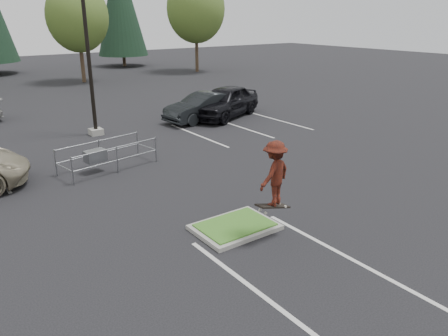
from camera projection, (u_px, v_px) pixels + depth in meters
ground at (235, 229)px, 12.04m from camera, size 120.00×120.00×0.00m
grass_median at (235, 227)px, 12.02m from camera, size 2.20×1.60×0.16m
stall_lines at (106, 177)px, 15.91m from camera, size 22.62×17.60×0.01m
light_pole at (87, 38)px, 19.99m from camera, size 0.70×0.60×10.12m
decid_c at (77, 19)px, 36.43m from camera, size 5.12×5.12×8.38m
decid_d at (196, 11)px, 43.20m from camera, size 5.76×5.76×9.43m
conif_c at (120, 2)px, 47.71m from camera, size 5.50×5.50×12.50m
cart_corral at (98, 155)px, 16.28m from camera, size 3.79×1.90×1.03m
skateboarder at (274, 174)px, 10.92m from camera, size 1.22×0.91×1.91m
car_r_charc at (204, 107)px, 24.17m from camera, size 4.77×2.12×1.52m
car_r_black at (225, 101)px, 24.96m from camera, size 5.64×4.07×1.78m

